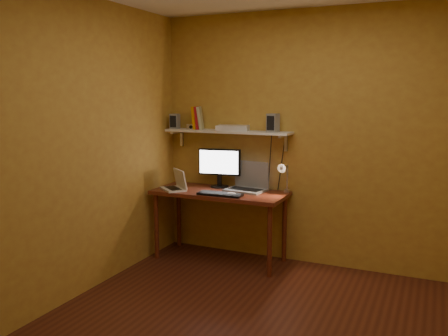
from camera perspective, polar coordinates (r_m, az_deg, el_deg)
The scene contains 14 objects.
room at distance 3.36m, azimuth 4.96°, elevation 0.97°, with size 3.44×3.24×2.64m.
desk at distance 5.00m, azimuth -0.50°, elevation -3.75°, with size 1.40×0.60×0.75m.
wall_shelf at distance 5.07m, azimuth 0.41°, elevation 4.37°, with size 1.40×0.25×0.21m.
monitor at distance 5.15m, azimuth -0.55°, elevation 0.27°, with size 0.46×0.23×0.42m.
laptop at distance 5.02m, azimuth 2.93°, elevation -1.79°, with size 0.44×0.34×0.30m.
netbook at distance 5.06m, azimuth -5.76°, elevation -1.96°, with size 0.36×0.34×0.22m.
keyboard at distance 4.78m, azimuth -0.46°, elevation -3.16°, with size 0.46×0.15×0.02m, color black.
mouse at distance 4.75m, azimuth 0.91°, elevation -3.15°, with size 0.10×0.07×0.04m, color silver.
desk_lamp at distance 4.83m, azimuth 7.25°, elevation -0.73°, with size 0.09×0.23×0.38m.
speaker_left at distance 5.35m, azimuth -5.93°, elevation 5.62°, with size 0.09×0.09×0.16m, color gray.
speaker_right at distance 4.89m, azimuth 5.91°, elevation 5.43°, with size 0.10×0.10×0.19m, color gray.
books at distance 5.23m, azimuth -3.22°, elevation 6.03°, with size 0.17×0.18×0.25m.
shelf_camera at distance 5.19m, azimuth -3.97°, elevation 4.96°, with size 0.10×0.06×0.06m.
router at distance 5.05m, azimuth 1.09°, elevation 4.85°, with size 0.34×0.22×0.06m, color silver.
Camera 1 is at (1.11, -3.14, 1.77)m, focal length 38.00 mm.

